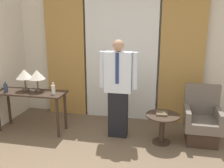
# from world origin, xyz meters

# --- Properties ---
(wall_back) EXTENTS (10.00, 0.06, 2.70)m
(wall_back) POSITION_xyz_m (0.00, 3.07, 1.35)
(wall_back) COLOR silver
(wall_back) RESTS_ON ground_plane
(curtain_sheer_center) EXTENTS (1.44, 0.06, 2.58)m
(curtain_sheer_center) POSITION_xyz_m (0.00, 2.94, 1.29)
(curtain_sheer_center) COLOR white
(curtain_sheer_center) RESTS_ON ground_plane
(curtain_drape_left) EXTENTS (0.83, 0.06, 2.58)m
(curtain_drape_left) POSITION_xyz_m (-1.17, 2.94, 1.29)
(curtain_drape_left) COLOR #B28442
(curtain_drape_left) RESTS_ON ground_plane
(curtain_drape_right) EXTENTS (0.83, 0.06, 2.58)m
(curtain_drape_right) POSITION_xyz_m (1.17, 2.94, 1.29)
(curtain_drape_right) COLOR #B28442
(curtain_drape_right) RESTS_ON ground_plane
(desk) EXTENTS (1.28, 0.46, 0.75)m
(desk) POSITION_xyz_m (-1.49, 1.98, 0.62)
(desk) COLOR #38281E
(desk) RESTS_ON ground_plane
(table_lamp_left) EXTENTS (0.29, 0.29, 0.39)m
(table_lamp_left) POSITION_xyz_m (-1.61, 2.04, 1.04)
(table_lamp_left) COLOR #4C4238
(table_lamp_left) RESTS_ON desk
(table_lamp_right) EXTENTS (0.29, 0.29, 0.39)m
(table_lamp_right) POSITION_xyz_m (-1.36, 2.04, 1.04)
(table_lamp_right) COLOR #4C4238
(table_lamp_right) RESTS_ON desk
(bottle_near_edge) EXTENTS (0.07, 0.07, 0.21)m
(bottle_near_edge) POSITION_xyz_m (-1.01, 1.93, 0.83)
(bottle_near_edge) COLOR silver
(bottle_near_edge) RESTS_ON desk
(bottle_by_lamp) EXTENTS (0.07, 0.07, 0.19)m
(bottle_by_lamp) POSITION_xyz_m (-1.90, 1.86, 0.83)
(bottle_by_lamp) COLOR #2D3851
(bottle_by_lamp) RESTS_ON desk
(person) EXTENTS (0.65, 0.22, 1.70)m
(person) POSITION_xyz_m (0.11, 2.07, 0.92)
(person) COLOR black
(person) RESTS_ON ground_plane
(armchair) EXTENTS (0.58, 0.60, 0.94)m
(armchair) POSITION_xyz_m (1.52, 2.18, 0.34)
(armchair) COLOR #38281E
(armchair) RESTS_ON ground_plane
(side_table) EXTENTS (0.55, 0.55, 0.50)m
(side_table) POSITION_xyz_m (0.87, 1.97, 0.34)
(side_table) COLOR #38281E
(side_table) RESTS_ON ground_plane
(book) EXTENTS (0.18, 0.21, 0.03)m
(book) POSITION_xyz_m (0.85, 1.99, 0.51)
(book) COLOR brown
(book) RESTS_ON side_table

